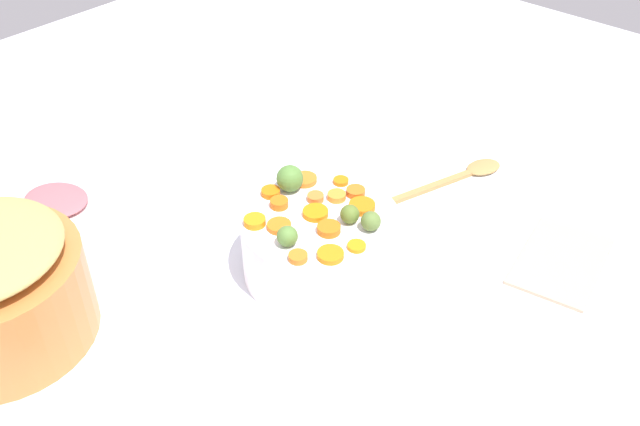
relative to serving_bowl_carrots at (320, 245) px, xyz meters
The scene contains 25 objects.
tabletop 0.07m from the serving_bowl_carrots, 92.15° to the left, with size 2.40×2.40×0.02m, color white.
serving_bowl_carrots is the anchor object (origin of this frame).
carrot_slice_0 0.09m from the serving_bowl_carrots, 73.93° to the right, with size 0.03×0.03×0.01m, color orange.
carrot_slice_1 0.08m from the serving_bowl_carrots, 27.34° to the right, with size 0.04×0.04×0.01m, color orange.
carrot_slice_2 0.11m from the serving_bowl_carrots, 22.70° to the left, with size 0.03×0.03×0.01m, color orange.
carrot_slice_3 0.08m from the serving_bowl_carrots, 166.11° to the right, with size 0.03×0.03×0.01m, color orange.
carrot_slice_4 0.09m from the serving_bowl_carrots, 151.56° to the left, with size 0.04×0.04×0.01m, color orange.
carrot_slice_5 0.11m from the serving_bowl_carrots, 158.48° to the right, with size 0.02×0.02×0.01m, color orange.
carrot_slice_6 0.10m from the serving_bowl_carrots, 79.05° to the left, with size 0.03×0.03×0.01m, color orange.
carrot_slice_7 0.07m from the serving_bowl_carrots, 63.84° to the left, with size 0.03×0.03×0.01m, color orange.
carrot_slice_8 0.06m from the serving_bowl_carrots, 78.96° to the right, with size 0.04×0.04×0.01m, color orange.
carrot_slice_9 0.10m from the serving_bowl_carrots, 51.01° to the left, with size 0.04×0.04×0.01m, color orange.
carrot_slice_10 0.10m from the serving_bowl_carrots, behind, with size 0.03×0.03×0.01m, color orange.
carrot_slice_11 0.11m from the serving_bowl_carrots, 86.37° to the right, with size 0.03×0.03×0.01m, color orange.
carrot_slice_12 0.11m from the serving_bowl_carrots, 124.07° to the right, with size 0.04×0.04×0.01m, color orange.
carrot_slice_13 0.07m from the serving_bowl_carrots, 129.82° to the right, with size 0.03×0.03×0.01m, color orange.
carrot_slice_14 0.11m from the serving_bowl_carrots, 40.46° to the right, with size 0.03×0.03×0.01m, color orange.
brussels_sprout_0 0.08m from the serving_bowl_carrots, 121.50° to the left, with size 0.03×0.03×0.03m, color #5B742B.
brussels_sprout_1 0.10m from the serving_bowl_carrots, 112.57° to the left, with size 0.03×0.03×0.03m, color olive.
brussels_sprout_2 0.10m from the serving_bowl_carrots, ahead, with size 0.03×0.03×0.03m, color #5A853A.
brussels_sprout_3 0.11m from the serving_bowl_carrots, 105.89° to the right, with size 0.04×0.04×0.04m, color #558539.
wooden_spoon 0.35m from the serving_bowl_carrots, behind, with size 0.31×0.13×0.01m.
ham_plate 0.49m from the serving_bowl_carrots, 68.66° to the right, with size 0.20×0.20×0.01m, color white.
ham_slice_main 0.48m from the serving_bowl_carrots, 67.25° to the right, with size 0.12×0.10×0.02m, color #BF616A.
dish_towel 0.38m from the serving_bowl_carrots, 133.93° to the left, with size 0.19×0.12×0.01m, color #CCB08E.
Camera 1 is at (0.62, 0.51, 0.78)m, focal length 40.10 mm.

